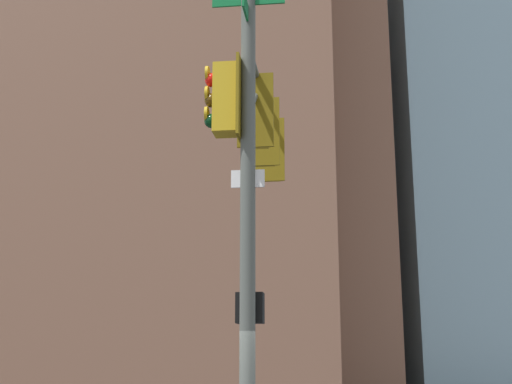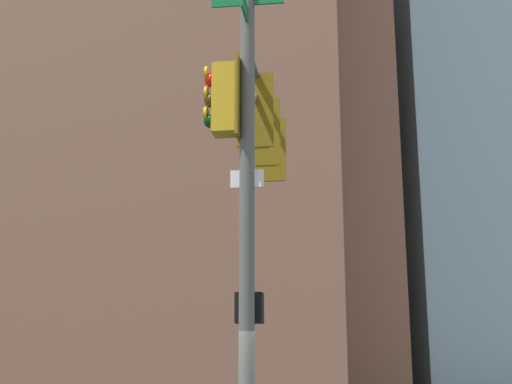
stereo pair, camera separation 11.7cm
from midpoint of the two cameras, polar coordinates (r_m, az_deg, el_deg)
signal_pole_assembly at (r=10.39m, az=0.16°, el=2.99°), size 1.35×4.13×7.42m
building_brick_midblock at (r=49.03m, az=-2.21°, el=2.69°), size 19.69×19.63×31.74m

